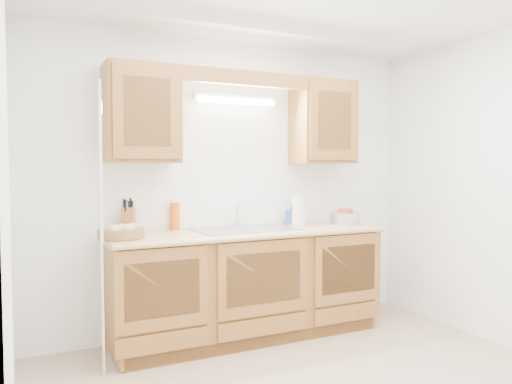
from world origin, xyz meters
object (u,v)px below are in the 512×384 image
knife_block (129,220)px  paper_towel (298,211)px  apple_bowl (344,217)px  fruit_basket (121,232)px

knife_block → paper_towel: 1.47m
paper_towel → apple_bowl: bearing=-11.1°
fruit_basket → knife_block: 0.28m
knife_block → fruit_basket: bearing=-90.7°
apple_bowl → paper_towel: bearing=168.9°
paper_towel → knife_block: bearing=174.3°
knife_block → paper_towel: bearing=16.4°
paper_towel → apple_bowl: paper_towel is taller
knife_block → paper_towel: (1.46, -0.15, 0.02)m
knife_block → paper_towel: paper_towel is taller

